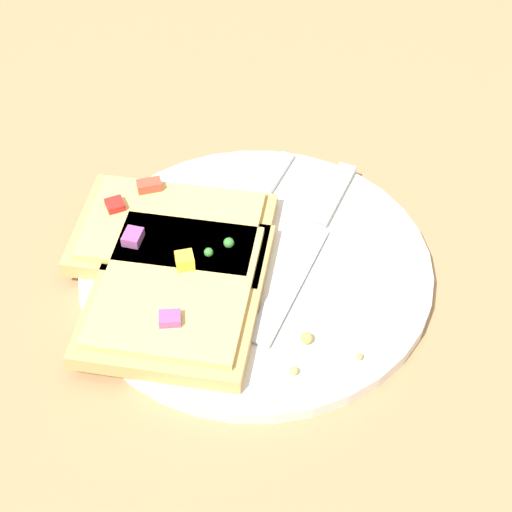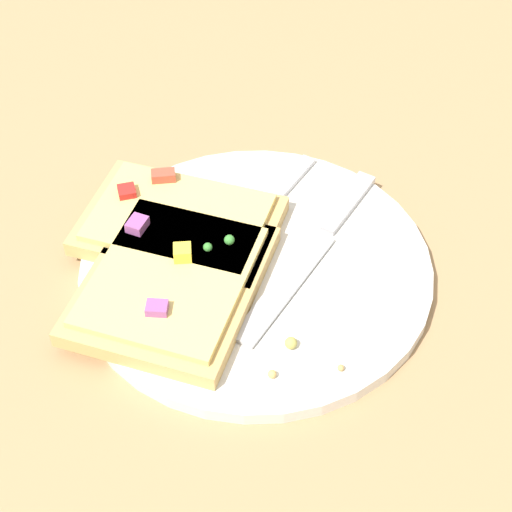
{
  "view_description": "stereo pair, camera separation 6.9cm",
  "coord_description": "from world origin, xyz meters",
  "px_view_note": "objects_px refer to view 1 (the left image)",
  "views": [
    {
      "loc": [
        -0.36,
        -0.3,
        0.53
      ],
      "look_at": [
        0.0,
        0.0,
        0.02
      ],
      "focal_mm": 60.0,
      "sensor_mm": 36.0,
      "label": 1
    },
    {
      "loc": [
        -0.31,
        -0.35,
        0.53
      ],
      "look_at": [
        0.0,
        0.0,
        0.02
      ],
      "focal_mm": 60.0,
      "sensor_mm": 36.0,
      "label": 2
    }
  ],
  "objects_px": {
    "plate": "(256,269)",
    "fork": "(232,243)",
    "pizza_slice_main": "(177,291)",
    "knife": "(317,233)",
    "pizza_slice_corner": "(172,231)"
  },
  "relations": [
    {
      "from": "fork",
      "to": "pizza_slice_main",
      "type": "height_order",
      "value": "pizza_slice_main"
    },
    {
      "from": "plate",
      "to": "fork",
      "type": "distance_m",
      "value": 0.03
    },
    {
      "from": "plate",
      "to": "fork",
      "type": "bearing_deg",
      "value": 81.69
    },
    {
      "from": "plate",
      "to": "fork",
      "type": "relative_size",
      "value": 1.33
    },
    {
      "from": "plate",
      "to": "pizza_slice_corner",
      "type": "distance_m",
      "value": 0.08
    },
    {
      "from": "plate",
      "to": "pizza_slice_main",
      "type": "bearing_deg",
      "value": 161.11
    },
    {
      "from": "knife",
      "to": "fork",
      "type": "bearing_deg",
      "value": -58.11
    },
    {
      "from": "fork",
      "to": "plate",
      "type": "bearing_deg",
      "value": 65.37
    },
    {
      "from": "fork",
      "to": "pizza_slice_corner",
      "type": "relative_size",
      "value": 1.12
    },
    {
      "from": "pizza_slice_main",
      "to": "pizza_slice_corner",
      "type": "distance_m",
      "value": 0.07
    },
    {
      "from": "plate",
      "to": "fork",
      "type": "height_order",
      "value": "fork"
    },
    {
      "from": "fork",
      "to": "pizza_slice_corner",
      "type": "xyz_separation_m",
      "value": [
        -0.03,
        0.04,
        0.01
      ]
    },
    {
      "from": "pizza_slice_corner",
      "to": "plate",
      "type": "bearing_deg",
      "value": -12.78
    },
    {
      "from": "fork",
      "to": "knife",
      "type": "relative_size",
      "value": 1.04
    },
    {
      "from": "plate",
      "to": "pizza_slice_main",
      "type": "distance_m",
      "value": 0.07
    }
  ]
}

